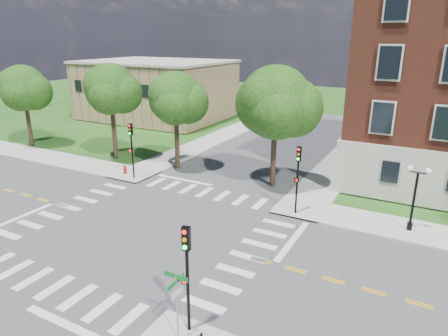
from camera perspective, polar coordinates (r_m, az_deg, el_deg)
The scene contains 18 objects.
ground at distance 26.56m, azimuth -10.93°, elevation -8.54°, with size 160.00×160.00×0.00m, color #1A4814.
road_ew at distance 26.55m, azimuth -10.93°, elevation -8.53°, with size 90.00×12.00×0.01m, color #3D3D3F.
road_ns at distance 26.55m, azimuth -10.93°, elevation -8.53°, with size 12.00×90.00×0.01m, color #3D3D3F.
sidewalk_ne at distance 35.45m, azimuth 26.62°, elevation -3.12°, with size 34.00×34.00×0.12m.
sidewalk_nw at distance 46.97m, azimuth -13.79°, elevation 3.29°, with size 34.00×34.00×0.12m.
crosswalk_east at distance 23.13m, azimuth 3.44°, elevation -12.56°, with size 2.20×10.20×0.02m, color silver, non-canonical shape.
stop_bar_east at distance 25.07m, azimuth 9.77°, elevation -10.19°, with size 0.40×5.50×0.00m, color silver.
secondary_building at distance 61.38m, azimuth -9.59°, elevation 11.05°, with size 20.40×15.40×8.30m.
tree_a at distance 49.09m, azimuth -26.75°, elevation 10.16°, with size 4.92×4.92×8.84m.
tree_b at distance 40.41m, azimuth -15.94°, elevation 10.79°, with size 4.88×4.88×9.36m.
tree_c at distance 36.21m, azimuth -6.98°, elevation 9.87°, with size 4.73×4.73×8.87m.
tree_d at distance 31.63m, azimuth 7.37°, elevation 9.25°, with size 5.77×5.77×9.71m.
traffic_signal_se at distance 16.36m, azimuth -5.32°, elevation -13.81°, with size 0.35×0.40×4.80m.
traffic_signal_ne at distance 27.33m, azimuth 10.49°, elevation -0.47°, with size 0.38×0.46×4.80m.
traffic_signal_nw at distance 34.73m, azimuth -13.08°, elevation 3.42°, with size 0.34×0.38×4.80m.
twin_lamp_west at distance 27.41m, azimuth 25.58°, elevation -3.46°, with size 1.36×0.36×4.23m.
street_sign_pole at distance 16.40m, azimuth -6.77°, elevation -17.50°, with size 1.10×1.10×3.10m.
fire_hydrant at distance 36.79m, azimuth -13.95°, elevation -0.24°, with size 0.35×0.35×0.75m.
Camera 1 is at (15.43, -18.05, 11.89)m, focal length 32.00 mm.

